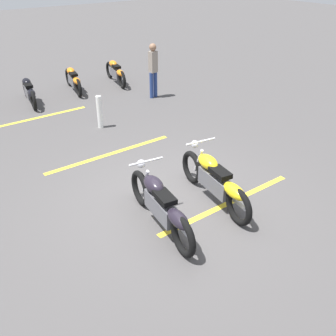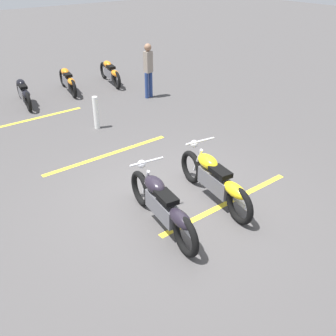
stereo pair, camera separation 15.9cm
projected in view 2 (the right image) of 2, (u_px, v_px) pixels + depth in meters
ground_plane at (168, 198)px, 7.40m from camera, size 60.00×60.00×0.00m
motorcycle_bright_foreground at (216, 180)px, 7.08m from camera, size 2.22×0.63×1.04m
motorcycle_dark_foreground at (163, 206)px, 6.37m from camera, size 2.22×0.62×1.04m
motorcycle_row_far_left at (110, 72)px, 13.60m from camera, size 1.99×0.48×0.75m
motorcycle_row_left at (68, 80)px, 12.77m from camera, size 1.96×0.46×0.74m
motorcycle_row_center at (24, 92)px, 11.70m from camera, size 1.94×0.42×0.73m
bystander_near_row at (148, 68)px, 12.06m from camera, size 0.22×0.28×1.69m
bollard_post at (96, 113)px, 10.13m from camera, size 0.14×0.14×0.87m
parking_stripe_near at (228, 202)px, 7.26m from camera, size 0.18×3.20×0.01m
parking_stripe_mid at (108, 155)px, 8.98m from camera, size 0.18×3.20×0.01m
parking_stripe_far at (28, 120)px, 10.80m from camera, size 0.18×3.20×0.01m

